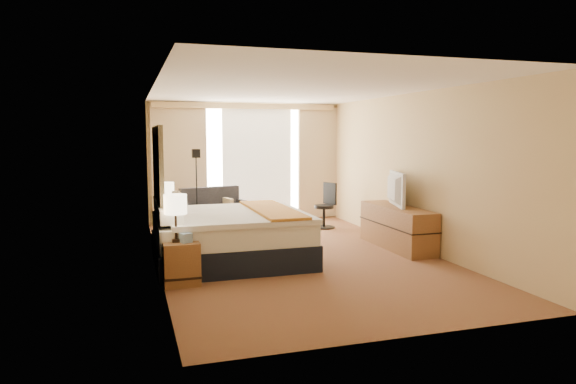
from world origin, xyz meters
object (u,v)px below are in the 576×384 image
object	(u,v)px
nightstand_left	(181,262)
media_dresser	(397,227)
nightstand_right	(167,228)
lamp_left	(175,205)
lamp_right	(167,189)
television	(391,189)
desk_chair	(326,208)
bed	(229,236)
loveseat	(215,216)
floor_lamp	(196,174)

from	to	relation	value
nightstand_left	media_dresser	distance (m)	3.85
nightstand_right	lamp_left	xyz separation A→B (m)	(-0.06, -2.55, 0.74)
lamp_right	television	xyz separation A→B (m)	(3.63, -1.37, 0.03)
desk_chair	lamp_right	distance (m)	3.32
lamp_left	television	distance (m)	3.91
bed	lamp_left	world-z (taller)	lamp_left
lamp_right	television	distance (m)	3.88
loveseat	desk_chair	bearing A→B (deg)	-24.74
nightstand_right	desk_chair	world-z (taller)	desk_chair
loveseat	lamp_left	distance (m)	3.82
floor_lamp	lamp_right	distance (m)	1.15
loveseat	television	distance (m)	3.59
nightstand_left	desk_chair	size ratio (longest dim) A/B	0.59
nightstand_left	television	size ratio (longest dim) A/B	0.55
nightstand_right	loveseat	world-z (taller)	loveseat
nightstand_right	bed	bearing A→B (deg)	-62.74
floor_lamp	media_dresser	bearing A→B (deg)	-38.86
bed	floor_lamp	world-z (taller)	floor_lamp
floor_lamp	bed	bearing A→B (deg)	-86.64
floor_lamp	television	bearing A→B (deg)	-37.63
floor_lamp	desk_chair	world-z (taller)	floor_lamp
bed	nightstand_right	bearing A→B (deg)	117.26
nightstand_right	lamp_right	xyz separation A→B (m)	(0.02, 0.07, 0.68)
loveseat	floor_lamp	distance (m)	0.94
media_dresser	loveseat	world-z (taller)	loveseat
desk_chair	media_dresser	bearing A→B (deg)	-99.18
desk_chair	nightstand_right	bearing A→B (deg)	170.25
nightstand_left	lamp_left	xyz separation A→B (m)	(-0.06, -0.05, 0.74)
nightstand_right	lamp_right	bearing A→B (deg)	71.45
nightstand_left	television	bearing A→B (deg)	18.12
desk_chair	lamp_left	size ratio (longest dim) A/B	1.53
nightstand_left	lamp_right	distance (m)	2.66
lamp_right	desk_chair	bearing A→B (deg)	10.57
nightstand_left	lamp_left	distance (m)	0.75
nightstand_left	television	world-z (taller)	television
media_dresser	floor_lamp	distance (m)	3.99
lamp_left	television	size ratio (longest dim) A/B	0.60
nightstand_left	floor_lamp	world-z (taller)	floor_lamp
nightstand_right	lamp_right	world-z (taller)	lamp_right
bed	floor_lamp	distance (m)	2.68
loveseat	television	size ratio (longest dim) A/B	1.49
floor_lamp	television	distance (m)	3.78
lamp_right	media_dresser	bearing A→B (deg)	-22.43
bed	lamp_right	distance (m)	1.90
nightstand_left	lamp_right	bearing A→B (deg)	89.49
floor_lamp	lamp_left	xyz separation A→B (m)	(-0.71, -3.55, -0.13)
media_dresser	lamp_right	world-z (taller)	lamp_right
lamp_right	bed	bearing A→B (deg)	-64.36
nightstand_left	nightstand_right	xyz separation A→B (m)	(0.00, 2.50, 0.00)
nightstand_left	lamp_right	world-z (taller)	lamp_right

